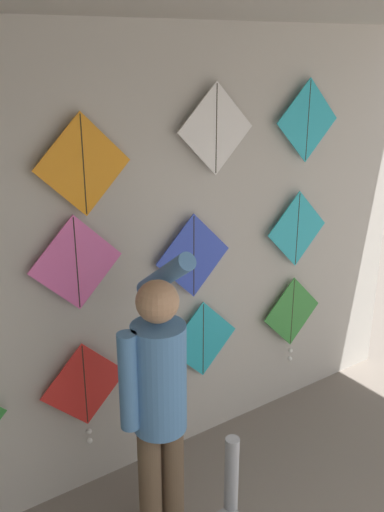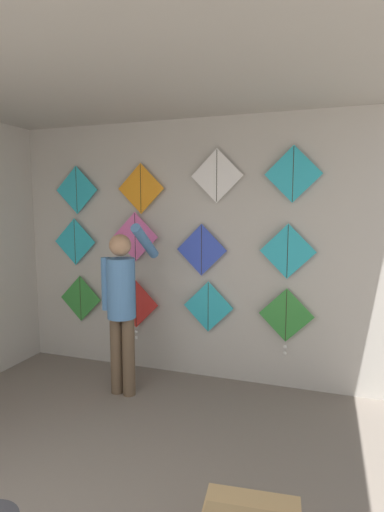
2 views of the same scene
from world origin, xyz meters
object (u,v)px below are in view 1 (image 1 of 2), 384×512
(kite_3, at_px, (292,315))
(kite_7, at_px, (297,229))
(kite_1, at_px, (85,388))
(kite_5, at_px, (76,263))
(kite_10, at_px, (216,129))
(shopkeeper, at_px, (158,396))
(kite_2, at_px, (203,339))
(kite_11, at_px, (308,121))
(kite_6, at_px, (194,256))
(kite_9, at_px, (83,165))

(kite_3, relative_size, kite_7, 1.25)
(kite_1, bearing_deg, kite_3, 0.00)
(kite_5, xyz_separation_m, kite_10, (0.94, 0.00, 0.65))
(kite_3, bearing_deg, kite_10, 179.95)
(shopkeeper, xyz_separation_m, kite_10, (0.80, 0.60, 1.22))
(kite_2, bearing_deg, kite_10, 0.00)
(shopkeeper, bearing_deg, kite_10, 40.16)
(kite_7, bearing_deg, kite_11, 0.00)
(kite_5, distance_m, kite_7, 1.68)
(shopkeeper, bearing_deg, kite_6, 46.59)
(shopkeeper, relative_size, kite_5, 3.11)
(kite_2, height_order, kite_6, kite_6)
(kite_6, bearing_deg, kite_1, -179.95)
(kite_11, bearing_deg, kite_5, 180.00)
(shopkeeper, relative_size, kite_7, 3.11)
(kite_1, height_order, kite_7, kite_7)
(kite_5, distance_m, kite_11, 1.82)
(kite_1, bearing_deg, kite_2, 0.05)
(kite_3, height_order, kite_5, kite_5)
(shopkeeper, height_order, kite_3, shopkeeper)
(shopkeeper, bearing_deg, kite_5, 106.81)
(shopkeeper, relative_size, kite_6, 3.11)
(kite_9, bearing_deg, kite_1, -179.53)
(kite_3, relative_size, kite_5, 1.25)
(kite_5, bearing_deg, kite_1, -172.84)
(kite_6, xyz_separation_m, kite_7, (0.90, 0.00, 0.02))
(kite_2, height_order, kite_10, kite_10)
(kite_10, bearing_deg, kite_2, 180.00)
(kite_3, height_order, kite_11, kite_11)
(kite_1, height_order, kite_10, kite_10)
(kite_5, bearing_deg, kite_9, 0.00)
(kite_3, height_order, kite_6, kite_6)
(kite_1, distance_m, kite_9, 1.33)
(kite_1, relative_size, kite_7, 1.25)
(kite_5, relative_size, kite_9, 1.00)
(kite_10, height_order, kite_11, kite_10)
(kite_3, bearing_deg, kite_9, 179.98)
(kite_1, height_order, kite_6, kite_6)
(kite_5, bearing_deg, kite_10, 0.00)
(kite_1, distance_m, kite_2, 0.87)
(kite_6, bearing_deg, kite_3, -0.04)
(kite_1, distance_m, kite_11, 2.24)
(shopkeeper, relative_size, kite_11, 3.11)
(shopkeeper, xyz_separation_m, kite_6, (0.63, 0.60, 0.45))
(kite_3, bearing_deg, kite_2, 179.95)
(kite_11, bearing_deg, kite_3, -178.50)
(kite_2, xyz_separation_m, kite_9, (-0.78, 0.00, 1.27))
(kite_2, relative_size, kite_9, 1.00)
(kite_3, height_order, kite_10, kite_10)
(kite_6, relative_size, kite_11, 1.00)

